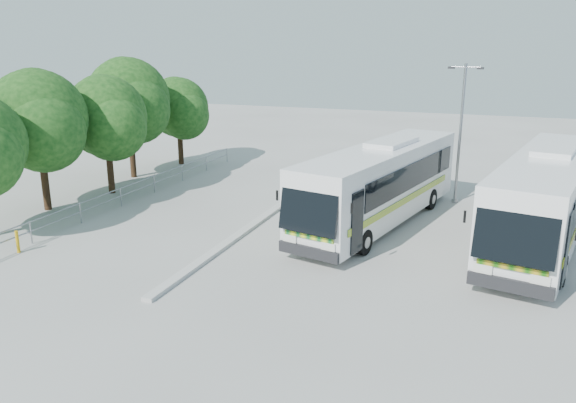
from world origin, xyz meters
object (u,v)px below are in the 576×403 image
at_px(tree_far_c, 107,117).
at_px(coach_main, 380,183).
at_px(tree_far_e, 179,108).
at_px(coach_adjacent, 546,197).
at_px(tree_far_d, 129,99).
at_px(tree_far_b, 39,119).
at_px(lamppost, 461,128).
at_px(bollard, 18,242).

height_order(tree_far_c, coach_main, tree_far_c).
bearing_deg(coach_main, tree_far_e, 164.34).
bearing_deg(tree_far_c, coach_adjacent, -1.32).
bearing_deg(coach_adjacent, tree_far_d, -179.32).
relative_size(tree_far_e, coach_adjacent, 0.44).
relative_size(tree_far_b, coach_adjacent, 0.51).
height_order(tree_far_b, coach_main, tree_far_b).
relative_size(tree_far_d, tree_far_e, 1.24).
distance_m(tree_far_d, lamppost, 19.33).
bearing_deg(tree_far_b, coach_adjacent, 8.44).
relative_size(tree_far_b, bollard, 7.60).
relative_size(tree_far_b, tree_far_c, 1.07).
bearing_deg(tree_far_b, coach_main, 13.12).
bearing_deg(bollard, tree_far_e, 99.61).
xyz_separation_m(tree_far_e, lamppost, (18.59, -3.36, 0.05)).
xyz_separation_m(coach_main, bollard, (-12.67, -8.93, -1.49)).
bearing_deg(lamppost, coach_adjacent, -43.46).
bearing_deg(bollard, tree_far_d, 105.76).
distance_m(tree_far_c, coach_main, 15.27).
height_order(tree_far_d, tree_far_e, tree_far_d).
bearing_deg(coach_adjacent, bollard, -145.33).
distance_m(tree_far_c, tree_far_d, 3.93).
bearing_deg(tree_far_e, tree_far_d, -98.63).
height_order(tree_far_e, bollard, tree_far_e).
bearing_deg(coach_adjacent, tree_far_b, -160.60).
relative_size(tree_far_e, lamppost, 0.83).
distance_m(coach_adjacent, lamppost, 6.89).
height_order(tree_far_b, tree_far_c, tree_far_b).
bearing_deg(tree_far_d, lamppost, 3.38).
distance_m(tree_far_e, bollard, 17.88).
height_order(tree_far_b, tree_far_d, tree_far_d).
height_order(coach_main, bollard, coach_main).
relative_size(tree_far_e, coach_main, 0.45).
distance_m(tree_far_b, bollard, 7.41).
relative_size(tree_far_c, lamppost, 0.91).
relative_size(tree_far_c, coach_main, 0.50).
relative_size(tree_far_e, bollard, 6.47).
bearing_deg(tree_far_e, coach_main, -28.23).
bearing_deg(lamppost, tree_far_d, -166.27).
distance_m(tree_far_c, lamppost, 18.72).
relative_size(coach_main, bollard, 14.27).
relative_size(tree_far_c, tree_far_e, 1.10).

